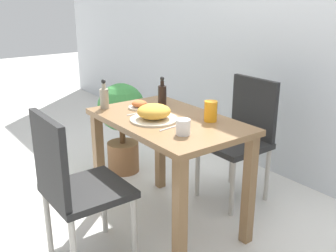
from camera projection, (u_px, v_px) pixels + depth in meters
ground_plane at (168, 222)px, 2.64m from camera, size 16.00×16.00×0.00m
wall_back at (300, 16)px, 2.91m from camera, size 8.00×0.05×2.60m
dining_table at (168, 138)px, 2.45m from camera, size 1.01×0.62×0.73m
chair_near at (73, 183)px, 2.09m from camera, size 0.42×0.42×0.89m
chair_far at (242, 133)px, 2.85m from camera, size 0.42×0.42×0.89m
food_plate at (154, 113)px, 2.35m from camera, size 0.29×0.29×0.10m
side_plate at (139, 105)px, 2.61m from camera, size 0.14×0.14×0.05m
drink_cup at (183, 127)px, 2.11m from camera, size 0.08×0.08×0.09m
juice_glass at (211, 111)px, 2.33m from camera, size 0.08×0.08×0.12m
sauce_bottle at (104, 97)px, 2.59m from camera, size 0.06×0.06×0.20m
condiment_bottle at (162, 94)px, 2.68m from camera, size 0.06×0.06×0.20m
fork_utensil at (138, 113)px, 2.50m from camera, size 0.01×0.17×0.00m
spoon_utensil at (171, 127)px, 2.23m from camera, size 0.03×0.18×0.00m
potted_plant_left at (122, 119)px, 3.26m from camera, size 0.39×0.39×0.77m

